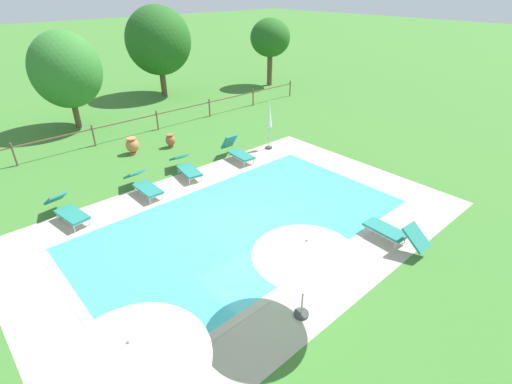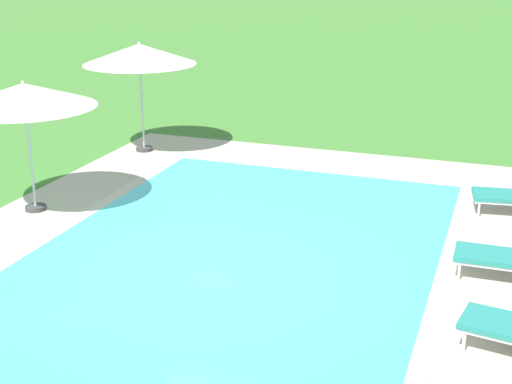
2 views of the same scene
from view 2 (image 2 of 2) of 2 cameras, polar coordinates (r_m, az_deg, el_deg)
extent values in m
plane|color=#3D752D|center=(10.11, -3.58, -6.90)|extent=(160.00, 160.00, 0.00)
cube|color=#B2A893|center=(10.10, -3.58, -6.88)|extent=(13.89, 9.11, 0.01)
cube|color=#42CCD6|center=(10.10, -3.58, -6.87)|extent=(10.54, 5.76, 0.01)
cube|color=#C0B59F|center=(9.44, 13.63, -9.36)|extent=(11.02, 0.24, 0.01)
cube|color=#C0B59F|center=(11.53, -17.45, -4.36)|extent=(11.02, 0.24, 0.01)
cube|color=#C0B59F|center=(14.86, 4.61, 1.72)|extent=(0.24, 5.76, 0.01)
cube|color=#237A70|center=(10.58, 18.69, -4.82)|extent=(0.61, 1.31, 0.07)
cube|color=silver|center=(10.60, 18.66, -5.09)|extent=(0.58, 1.28, 0.04)
cylinder|color=silver|center=(10.42, 15.52, -5.91)|extent=(0.04, 0.04, 0.28)
cylinder|color=silver|center=(10.89, 15.73, -4.83)|extent=(0.04, 0.04, 0.28)
cube|color=silver|center=(13.13, 19.29, -0.52)|extent=(0.75, 1.34, 0.04)
cylinder|color=silver|center=(12.86, 16.94, -1.25)|extent=(0.04, 0.04, 0.28)
cylinder|color=silver|center=(13.34, 16.76, -0.50)|extent=(0.04, 0.04, 0.28)
cylinder|color=silver|center=(8.74, 15.88, -11.03)|extent=(0.04, 0.04, 0.28)
cylinder|color=silver|center=(9.18, 16.66, -9.57)|extent=(0.04, 0.04, 0.28)
cylinder|color=#383838|center=(16.39, -8.68, 3.32)|extent=(0.36, 0.36, 0.08)
cylinder|color=#B2B5B7|center=(16.13, -8.87, 7.16)|extent=(0.04, 0.04, 2.32)
cone|color=white|center=(15.96, -9.05, 10.55)|extent=(2.41, 2.41, 0.42)
sphere|color=white|center=(15.93, -9.09, 11.34)|extent=(0.06, 0.06, 0.06)
cylinder|color=#383838|center=(13.18, -16.74, -1.19)|extent=(0.36, 0.36, 0.08)
cylinder|color=#B2B5B7|center=(12.87, -17.18, 3.21)|extent=(0.04, 0.04, 2.18)
cone|color=white|center=(12.67, -17.58, 7.19)|extent=(2.35, 2.35, 0.39)
sphere|color=white|center=(12.63, -17.67, 8.11)|extent=(0.06, 0.06, 0.06)
camera|label=1|loc=(19.21, -20.00, 25.67)|focal=26.72mm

